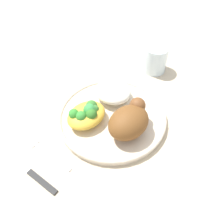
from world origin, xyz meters
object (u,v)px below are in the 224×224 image
rice_pile (113,91)px  water_glass (155,59)px  knife (29,171)px  mac_cheese_with_broccoli (87,114)px  plate (112,117)px  fork (44,151)px  roasted_chicken (129,121)px

rice_pile → water_glass: (0.18, 0.01, 0.00)m
rice_pile → knife: (-0.27, -0.02, -0.03)m
mac_cheese_with_broccoli → plate: bearing=-30.8°
plate → fork: (-0.17, 0.04, -0.01)m
roasted_chicken → water_glass: 0.26m
plate → mac_cheese_with_broccoli: (-0.05, 0.03, 0.03)m
knife → mac_cheese_with_broccoli: bearing=2.5°
fork → water_glass: size_ratio=1.83×
mac_cheese_with_broccoli → knife: 0.17m
roasted_chicken → fork: 0.20m
fork → water_glass: water_glass is taller
mac_cheese_with_broccoli → knife: (-0.17, -0.01, -0.04)m
mac_cheese_with_broccoli → water_glass: size_ratio=1.24×
roasted_chicken → mac_cheese_with_broccoli: (-0.05, 0.09, -0.01)m
fork → plate: bearing=-14.5°
roasted_chicken → rice_pile: 0.12m
plate → knife: 0.22m
rice_pile → knife: 0.27m
fork → knife: size_ratio=0.75×
plate → water_glass: (0.23, 0.05, 0.03)m
rice_pile → fork: 0.22m
plate → mac_cheese_with_broccoli: bearing=149.2°
fork → roasted_chicken: bearing=-32.2°
mac_cheese_with_broccoli → fork: bearing=173.8°
rice_pile → knife: bearing=-176.3°
roasted_chicken → fork: bearing=147.8°
water_glass → rice_pile: bearing=-178.0°
roasted_chicken → mac_cheese_with_broccoli: bearing=116.8°
plate → roasted_chicken: roasted_chicken is taller
knife → fork: bearing=21.8°
roasted_chicken → rice_pile: (0.05, 0.10, -0.01)m
roasted_chicken → fork: size_ratio=0.79×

